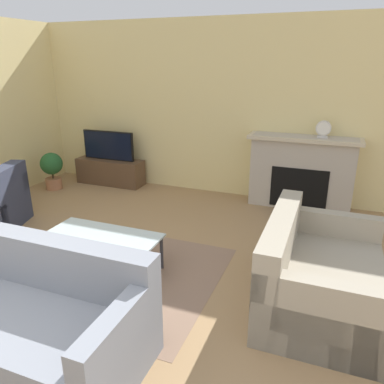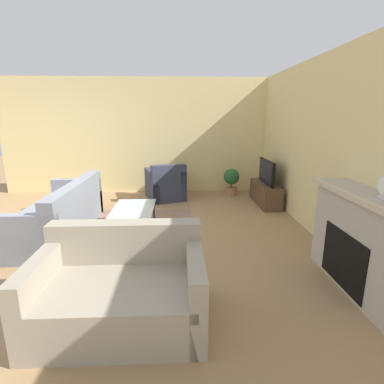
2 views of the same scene
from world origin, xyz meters
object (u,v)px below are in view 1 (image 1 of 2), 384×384
Objects in this scene: couch_sectional at (5,313)px; potted_plant at (52,168)px; couch_loveseat at (317,278)px; tv at (108,145)px; coffee_table at (99,240)px; mantel_clock at (323,129)px.

potted_plant is at bearing 125.45° from couch_sectional.
couch_sectional is at bearing 122.22° from couch_loveseat.
couch_loveseat is at bearing -21.89° from potted_plant.
tv is 0.80× the size of coffee_table.
tv is 4.36m from couch_loveseat.
couch_loveseat is 2.12m from coffee_table.
potted_plant reaches higher than coffee_table.
tv reaches higher than couch_sectional.
tv is 1.52× the size of potted_plant.
couch_loveseat is 4.74m from potted_plant.
couch_sectional is 2.56m from couch_loveseat.
mantel_clock is (3.48, 0.08, 0.49)m from tv.
tv reaches higher than coffee_table.
couch_loveseat is (3.64, -2.36, -0.41)m from tv.
coffee_table is at bearing 87.24° from couch_sectional.
coffee_table is 3.02m from potted_plant.
coffee_table is 1.91× the size of potted_plant.
couch_loveseat is at bearing 5.39° from coffee_table.
couch_sectional is at bearing -54.55° from potted_plant.
couch_loveseat is at bearing -86.15° from mantel_clock.
tv is 3.51m from mantel_clock.
mantel_clock is (-0.16, 2.44, 0.90)m from couch_loveseat.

